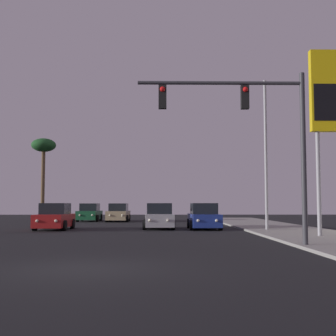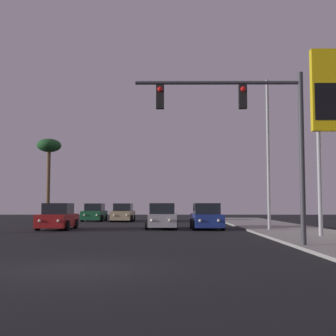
{
  "view_description": "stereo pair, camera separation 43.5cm",
  "coord_description": "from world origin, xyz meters",
  "px_view_note": "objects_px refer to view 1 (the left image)",
  "views": [
    {
      "loc": [
        1.96,
        -11.97,
        1.63
      ],
      "look_at": [
        2.28,
        10.08,
        3.33
      ],
      "focal_mm": 50.0,
      "sensor_mm": 36.0,
      "label": 1
    },
    {
      "loc": [
        2.39,
        -11.97,
        1.63
      ],
      "look_at": [
        2.28,
        10.08,
        3.33
      ],
      "focal_mm": 50.0,
      "sensor_mm": 36.0,
      "label": 2
    }
  ],
  "objects_px": {
    "car_white": "(161,213)",
    "gas_station_sign": "(331,101)",
    "car_tan": "(118,213)",
    "car_silver": "(159,217)",
    "car_red": "(55,218)",
    "street_lamp": "(264,146)",
    "car_green": "(90,213)",
    "car_blue": "(204,217)",
    "palm_tree_far": "(44,149)",
    "traffic_light_mast": "(257,123)"
  },
  "relations": [
    {
      "from": "car_blue",
      "to": "car_tan",
      "type": "distance_m",
      "value": 14.81
    },
    {
      "from": "car_silver",
      "to": "car_tan",
      "type": "bearing_deg",
      "value": -75.4
    },
    {
      "from": "street_lamp",
      "to": "car_green",
      "type": "bearing_deg",
      "value": 127.94
    },
    {
      "from": "car_blue",
      "to": "palm_tree_far",
      "type": "relative_size",
      "value": 0.54
    },
    {
      "from": "car_tan",
      "to": "traffic_light_mast",
      "type": "height_order",
      "value": "traffic_light_mast"
    },
    {
      "from": "car_white",
      "to": "car_green",
      "type": "height_order",
      "value": "same"
    },
    {
      "from": "car_tan",
      "to": "palm_tree_far",
      "type": "xyz_separation_m",
      "value": [
        -7.65,
        2.42,
        6.25
      ]
    },
    {
      "from": "car_blue",
      "to": "traffic_light_mast",
      "type": "relative_size",
      "value": 0.67
    },
    {
      "from": "car_tan",
      "to": "traffic_light_mast",
      "type": "relative_size",
      "value": 0.67
    },
    {
      "from": "traffic_light_mast",
      "to": "car_white",
      "type": "bearing_deg",
      "value": 97.62
    },
    {
      "from": "street_lamp",
      "to": "gas_station_sign",
      "type": "bearing_deg",
      "value": -69.41
    },
    {
      "from": "gas_station_sign",
      "to": "car_tan",
      "type": "bearing_deg",
      "value": 119.84
    },
    {
      "from": "car_red",
      "to": "car_silver",
      "type": "distance_m",
      "value": 6.69
    },
    {
      "from": "car_red",
      "to": "car_green",
      "type": "height_order",
      "value": "same"
    },
    {
      "from": "traffic_light_mast",
      "to": "car_tan",
      "type": "bearing_deg",
      "value": 106.16
    },
    {
      "from": "car_green",
      "to": "street_lamp",
      "type": "distance_m",
      "value": 21.45
    },
    {
      "from": "car_blue",
      "to": "palm_tree_far",
      "type": "bearing_deg",
      "value": -48.75
    },
    {
      "from": "car_red",
      "to": "car_green",
      "type": "relative_size",
      "value": 1.0
    },
    {
      "from": "car_red",
      "to": "gas_station_sign",
      "type": "bearing_deg",
      "value": 153.94
    },
    {
      "from": "car_white",
      "to": "car_red",
      "type": "bearing_deg",
      "value": 65.06
    },
    {
      "from": "car_white",
      "to": "gas_station_sign",
      "type": "height_order",
      "value": "gas_station_sign"
    },
    {
      "from": "car_white",
      "to": "gas_station_sign",
      "type": "relative_size",
      "value": 0.48
    },
    {
      "from": "car_red",
      "to": "car_green",
      "type": "xyz_separation_m",
      "value": [
        0.02,
        14.41,
        0.0
      ]
    },
    {
      "from": "car_silver",
      "to": "car_white",
      "type": "bearing_deg",
      "value": -92.83
    },
    {
      "from": "traffic_light_mast",
      "to": "car_blue",
      "type": "bearing_deg",
      "value": 93.67
    },
    {
      "from": "car_silver",
      "to": "street_lamp",
      "type": "bearing_deg",
      "value": 152.36
    },
    {
      "from": "car_white",
      "to": "car_silver",
      "type": "bearing_deg",
      "value": 89.91
    },
    {
      "from": "car_white",
      "to": "gas_station_sign",
      "type": "xyz_separation_m",
      "value": [
        8.23,
        -21.95,
        5.86
      ]
    },
    {
      "from": "car_tan",
      "to": "gas_station_sign",
      "type": "height_order",
      "value": "gas_station_sign"
    },
    {
      "from": "car_green",
      "to": "car_tan",
      "type": "bearing_deg",
      "value": 165.19
    },
    {
      "from": "gas_station_sign",
      "to": "palm_tree_far",
      "type": "height_order",
      "value": "gas_station_sign"
    },
    {
      "from": "car_red",
      "to": "car_tan",
      "type": "distance_m",
      "value": 13.86
    },
    {
      "from": "car_green",
      "to": "palm_tree_far",
      "type": "bearing_deg",
      "value": -16.03
    },
    {
      "from": "car_tan",
      "to": "car_silver",
      "type": "bearing_deg",
      "value": 108.87
    },
    {
      "from": "car_blue",
      "to": "car_green",
      "type": "relative_size",
      "value": 1.0
    },
    {
      "from": "car_blue",
      "to": "palm_tree_far",
      "type": "height_order",
      "value": "palm_tree_far"
    },
    {
      "from": "traffic_light_mast",
      "to": "palm_tree_far",
      "type": "bearing_deg",
      "value": 118.07
    },
    {
      "from": "car_green",
      "to": "traffic_light_mast",
      "type": "xyz_separation_m",
      "value": [
        10.36,
        -26.96,
        3.91
      ]
    },
    {
      "from": "car_white",
      "to": "car_blue",
      "type": "bearing_deg",
      "value": 101.86
    },
    {
      "from": "car_red",
      "to": "palm_tree_far",
      "type": "xyz_separation_m",
      "value": [
        -4.83,
        15.99,
        6.25
      ]
    },
    {
      "from": "car_red",
      "to": "street_lamp",
      "type": "relative_size",
      "value": 0.48
    },
    {
      "from": "car_red",
      "to": "car_blue",
      "type": "relative_size",
      "value": 1.0
    },
    {
      "from": "car_silver",
      "to": "traffic_light_mast",
      "type": "bearing_deg",
      "value": 103.49
    },
    {
      "from": "car_red",
      "to": "car_blue",
      "type": "bearing_deg",
      "value": -176.57
    },
    {
      "from": "car_white",
      "to": "car_silver",
      "type": "distance_m",
      "value": 13.37
    },
    {
      "from": "street_lamp",
      "to": "car_silver",
      "type": "bearing_deg",
      "value": 154.49
    },
    {
      "from": "car_blue",
      "to": "car_green",
      "type": "bearing_deg",
      "value": -57.22
    },
    {
      "from": "car_tan",
      "to": "palm_tree_far",
      "type": "bearing_deg",
      "value": -15.42
    },
    {
      "from": "car_silver",
      "to": "street_lamp",
      "type": "distance_m",
      "value": 8.23
    },
    {
      "from": "car_tan",
      "to": "car_green",
      "type": "bearing_deg",
      "value": -14.65
    }
  ]
}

